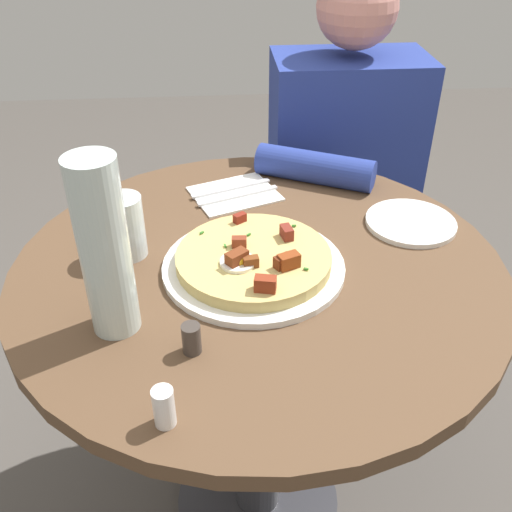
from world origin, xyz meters
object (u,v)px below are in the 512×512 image
person_seated (338,210)px  bread_plate (411,222)px  salt_shaker (164,407)px  water_glass (125,227)px  water_bottle (104,249)px  breakfast_pizza (254,258)px  knife (238,196)px  dining_table (258,334)px  fork (231,188)px  pizza_plate (254,267)px  pepper_shaker (192,339)px

person_seated → bread_plate: person_seated is taller
person_seated → salt_shaker: (0.42, 0.90, 0.25)m
water_glass → water_bottle: water_bottle is taller
breakfast_pizza → knife: size_ratio=1.49×
dining_table → bread_plate: 0.37m
bread_plate → fork: bearing=-25.9°
bread_plate → water_bottle: 0.61m
water_bottle → pizza_plate: bearing=-149.5°
fork → breakfast_pizza: bearing=74.1°
knife → fork: bearing=-90.0°
bread_plate → pizza_plate: bearing=21.4°
pizza_plate → breakfast_pizza: 0.02m
person_seated → salt_shaker: 1.02m
knife → water_bottle: (0.21, 0.38, 0.13)m
person_seated → salt_shaker: person_seated is taller
bread_plate → fork: 0.38m
pizza_plate → knife: pizza_plate is taller
dining_table → water_glass: water_glass is taller
pizza_plate → pepper_shaker: 0.22m
salt_shaker → knife: bearing=-102.0°
water_glass → breakfast_pizza: bearing=162.8°
salt_shaker → pepper_shaker: 0.13m
bread_plate → water_glass: (0.54, 0.06, 0.05)m
person_seated → water_glass: bearing=45.4°
pizza_plate → pepper_shaker: (0.10, 0.19, 0.02)m
water_glass → fork: bearing=-131.0°
fork → person_seated: bearing=-158.2°
pizza_plate → bread_plate: size_ratio=1.81×
pizza_plate → breakfast_pizza: bearing=90.1°
bread_plate → water_glass: 0.54m
person_seated → pizza_plate: (0.28, 0.58, 0.23)m
knife → water_glass: (0.21, 0.19, 0.05)m
dining_table → bread_plate: size_ratio=4.99×
fork → dining_table: bearing=76.8°
breakfast_pizza → fork: 0.29m
dining_table → pizza_plate: pizza_plate is taller
water_glass → water_bottle: (-0.00, 0.19, 0.08)m
water_bottle → pepper_shaker: size_ratio=5.88×
dining_table → person_seated: 0.62m
bread_plate → pepper_shaker: (0.42, 0.32, 0.02)m
salt_shaker → pizza_plate: bearing=-112.9°
water_bottle → person_seated: bearing=-125.4°
knife → pepper_shaker: pepper_shaker is taller
person_seated → bread_plate: (-0.03, 0.45, 0.23)m
bread_plate → breakfast_pizza: bearing=21.7°
water_glass → salt_shaker: (-0.08, 0.39, -0.03)m
fork → salt_shaker: size_ratio=3.11×
water_bottle → knife: bearing=-118.1°
fork → pepper_shaker: 0.49m
breakfast_pizza → pepper_shaker: breakfast_pizza is taller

